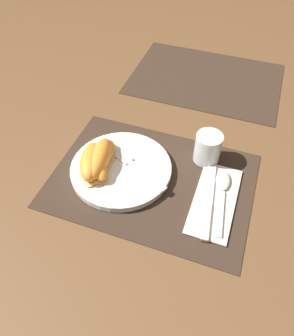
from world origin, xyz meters
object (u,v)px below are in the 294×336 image
(fork, at_px, (132,164))
(citrus_wedge_3, at_px, (98,166))
(plate, at_px, (122,168))
(citrus_wedge_2, at_px, (91,162))
(citrus_wedge_1, at_px, (100,159))
(citrus_wedge_0, at_px, (103,155))
(knife, at_px, (209,198))
(spoon, at_px, (222,189))
(juice_glass, at_px, (207,149))

(fork, bearing_deg, citrus_wedge_3, -146.98)
(plate, distance_m, fork, 0.03)
(citrus_wedge_2, bearing_deg, citrus_wedge_1, 47.74)
(citrus_wedge_1, xyz_separation_m, citrus_wedge_3, (0.00, -0.02, -0.01))
(plate, height_order, citrus_wedge_0, citrus_wedge_0)
(knife, distance_m, citrus_wedge_1, 0.27)
(knife, relative_size, spoon, 1.24)
(citrus_wedge_2, bearing_deg, fork, 26.40)
(citrus_wedge_0, bearing_deg, spoon, 2.69)
(citrus_wedge_2, bearing_deg, citrus_wedge_0, 69.66)
(plate, height_order, knife, plate)
(plate, height_order, spoon, plate)
(citrus_wedge_1, distance_m, citrus_wedge_3, 0.02)
(knife, distance_m, citrus_wedge_0, 0.27)
(knife, xyz_separation_m, citrus_wedge_3, (-0.26, -0.02, 0.02))
(knife, xyz_separation_m, citrus_wedge_2, (-0.28, -0.01, 0.03))
(plate, xyz_separation_m, juice_glass, (0.18, 0.10, 0.03))
(citrus_wedge_0, bearing_deg, plate, -6.30)
(plate, xyz_separation_m, citrus_wedge_1, (-0.05, -0.01, 0.03))
(spoon, xyz_separation_m, citrus_wedge_2, (-0.30, -0.05, 0.03))
(citrus_wedge_0, bearing_deg, citrus_wedge_3, -82.96)
(plate, height_order, citrus_wedge_3, citrus_wedge_3)
(juice_glass, relative_size, spoon, 0.42)
(spoon, bearing_deg, juice_glass, 123.64)
(citrus_wedge_2, xyz_separation_m, citrus_wedge_3, (0.02, -0.00, -0.01))
(citrus_wedge_0, distance_m, citrus_wedge_1, 0.02)
(plate, relative_size, spoon, 1.32)
(spoon, distance_m, citrus_wedge_0, 0.29)
(juice_glass, relative_size, citrus_wedge_2, 0.58)
(citrus_wedge_0, relative_size, citrus_wedge_3, 1.00)
(juice_glass, distance_m, citrus_wedge_1, 0.26)
(fork, distance_m, citrus_wedge_2, 0.10)
(plate, distance_m, citrus_wedge_0, 0.05)
(spoon, bearing_deg, citrus_wedge_1, -173.31)
(citrus_wedge_0, xyz_separation_m, citrus_wedge_3, (0.00, -0.04, 0.00))
(juice_glass, distance_m, spoon, 0.11)
(spoon, bearing_deg, knife, -123.00)
(spoon, bearing_deg, citrus_wedge_0, -177.31)
(citrus_wedge_1, bearing_deg, spoon, 6.69)
(plate, xyz_separation_m, citrus_wedge_3, (-0.04, -0.03, 0.02))
(plate, bearing_deg, citrus_wedge_1, -162.74)
(fork, bearing_deg, juice_glass, 30.24)
(knife, bearing_deg, citrus_wedge_0, 175.26)
(juice_glass, bearing_deg, plate, -150.15)
(citrus_wedge_1, xyz_separation_m, citrus_wedge_2, (-0.01, -0.02, -0.00))
(spoon, height_order, citrus_wedge_2, citrus_wedge_2)
(plate, height_order, citrus_wedge_2, citrus_wedge_2)
(citrus_wedge_3, bearing_deg, fork, 33.02)
(citrus_wedge_2, height_order, citrus_wedge_3, citrus_wedge_2)
(citrus_wedge_2, relative_size, citrus_wedge_3, 1.29)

